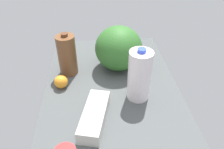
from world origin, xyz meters
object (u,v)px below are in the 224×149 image
at_px(lime_far_back, 132,42).
at_px(orange_near_front, 61,82).
at_px(watermelon, 119,48).
at_px(lemon_by_jug, 65,47).
at_px(egg_carton, 95,116).
at_px(chocolate_milk_jug, 67,55).
at_px(milk_jug, 139,76).

height_order(lime_far_back, orange_near_front, orange_near_front).
bearing_deg(orange_near_front, watermelon, 116.76).
height_order(lemon_by_jug, lime_far_back, lemon_by_jug).
relative_size(egg_carton, orange_near_front, 3.83).
relative_size(watermelon, chocolate_milk_jug, 1.09).
distance_m(watermelon, milk_jug, 0.30).
bearing_deg(egg_carton, lemon_by_jug, -149.96).
height_order(chocolate_milk_jug, lemon_by_jug, chocolate_milk_jug).
height_order(watermelon, egg_carton, watermelon).
xyz_separation_m(lemon_by_jug, lime_far_back, (-0.04, 0.50, -0.01)).
relative_size(watermelon, egg_carton, 0.99).
distance_m(watermelon, lemon_by_jug, 0.44).
xyz_separation_m(watermelon, orange_near_front, (0.18, -0.35, -0.10)).
relative_size(watermelon, milk_jug, 0.98).
bearing_deg(lime_far_back, chocolate_milk_jug, -56.03).
distance_m(egg_carton, orange_near_front, 0.33).
xyz_separation_m(watermelon, chocolate_milk_jug, (0.03, -0.31, -0.01)).
bearing_deg(milk_jug, egg_carton, -56.58).
height_order(milk_jug, lemon_by_jug, milk_jug).
bearing_deg(watermelon, lemon_by_jug, -122.76).
height_order(watermelon, lime_far_back, watermelon).
bearing_deg(milk_jug, lemon_by_jug, -140.31).
height_order(chocolate_milk_jug, lime_far_back, chocolate_milk_jug).
relative_size(watermelon, lemon_by_jug, 4.24).
height_order(watermelon, chocolate_milk_jug, watermelon).
bearing_deg(milk_jug, watermelon, -165.83).
xyz_separation_m(chocolate_milk_jug, milk_jug, (0.26, 0.39, 0.02)).
bearing_deg(lime_far_back, egg_carton, -22.57).
height_order(milk_jug, orange_near_front, milk_jug).
relative_size(egg_carton, lemon_by_jug, 4.26).
bearing_deg(egg_carton, lime_far_back, 171.24).
bearing_deg(chocolate_milk_jug, milk_jug, 56.04).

